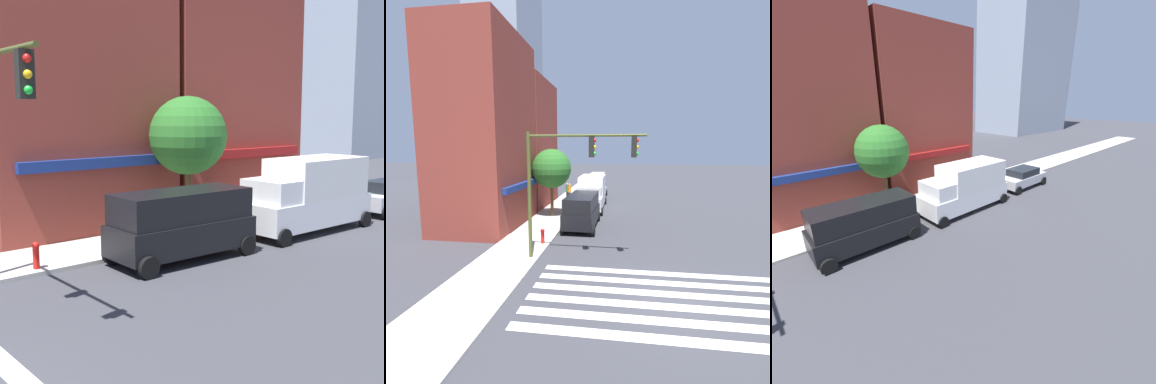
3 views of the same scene
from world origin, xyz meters
TOP-DOWN VIEW (x-y plane):
  - ground_plane at (0.00, 0.00)m, footprint 200.00×200.00m
  - sidewalk_left at (0.00, 7.50)m, footprint 120.00×3.00m
  - crosswalk_stripes at (0.00, 0.00)m, footprint 5.28×10.80m
  - storefront_row at (13.23, 11.50)m, footprint 16.10×5.30m
  - tower_distant at (55.49, 27.54)m, footprint 18.11×11.08m
  - traffic_signal at (3.21, 4.36)m, footprint 0.32×5.61m
  - van_black at (9.84, 4.70)m, footprint 5.05×2.22m
  - box_truck_white at (16.58, 4.70)m, footprint 6.21×2.42m
  - sedan_silver at (23.04, 4.70)m, footprint 4.41×2.02m
  - pedestrian_green_top at (20.50, 7.75)m, footprint 0.32×0.32m
  - pedestrian_orange_vest at (20.06, 7.41)m, footprint 0.32×0.32m
  - fire_hydrant at (5.47, 6.40)m, footprint 0.24×0.24m
  - street_tree at (12.47, 7.50)m, footprint 3.11×3.11m

SIDE VIEW (x-z plane):
  - ground_plane at x=0.00m, z-range 0.00..0.00m
  - crosswalk_stripes at x=0.00m, z-range 0.00..0.01m
  - sidewalk_left at x=0.00m, z-range 0.00..0.15m
  - fire_hydrant at x=5.47m, z-range 0.19..1.03m
  - sedan_silver at x=23.04m, z-range 0.05..1.64m
  - pedestrian_green_top at x=20.50m, z-range 0.19..1.96m
  - pedestrian_orange_vest at x=20.06m, z-range 0.19..1.96m
  - van_black at x=9.84m, z-range 0.12..2.46m
  - box_truck_white at x=16.58m, z-range 0.07..3.11m
  - street_tree at x=12.47m, z-range 1.28..6.67m
  - traffic_signal at x=3.21m, z-range 1.46..7.80m
  - storefront_row at x=13.23m, z-range -0.32..12.89m
  - tower_distant at x=55.49m, z-range 0.00..55.62m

